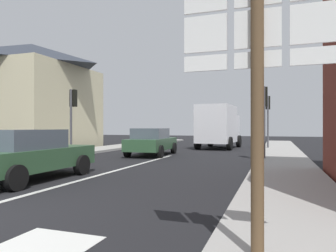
# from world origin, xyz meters

# --- Properties ---
(ground_plane) EXTENTS (80.00, 80.00, 0.00)m
(ground_plane) POSITION_xyz_m (0.00, 10.00, 0.00)
(ground_plane) COLOR black
(sidewalk_right) EXTENTS (2.22, 44.00, 0.14)m
(sidewalk_right) POSITION_xyz_m (5.64, 8.00, 0.07)
(sidewalk_right) COLOR #9E9B96
(sidewalk_right) RESTS_ON ground
(sidewalk_left) EXTENTS (2.22, 44.00, 0.14)m
(sidewalk_left) POSITION_xyz_m (-5.64, 8.00, 0.07)
(sidewalk_left) COLOR #9E9B96
(sidewalk_left) RESTS_ON ground
(lane_centre_stripe) EXTENTS (0.16, 12.00, 0.01)m
(lane_centre_stripe) POSITION_xyz_m (0.00, 6.00, 0.01)
(lane_centre_stripe) COLOR silver
(lane_centre_stripe) RESTS_ON ground
(clapboard_house_left) EXTENTS (7.85, 9.05, 7.66)m
(clapboard_house_left) POSITION_xyz_m (-11.65, 14.59, 3.87)
(clapboard_house_left) COLOR beige
(clapboard_house_left) RESTS_ON ground
(sedan_near) EXTENTS (1.97, 4.20, 1.47)m
(sedan_near) POSITION_xyz_m (-1.46, 3.41, 0.76)
(sedan_near) COLOR #2D5133
(sedan_near) RESTS_ON ground
(sedan_far) EXTENTS (2.19, 4.31, 1.47)m
(sedan_far) POSITION_xyz_m (-1.04, 11.91, 0.76)
(sedan_far) COLOR #2D5133
(sedan_far) RESTS_ON ground
(delivery_truck) EXTENTS (2.75, 5.13, 3.05)m
(delivery_truck) POSITION_xyz_m (1.46, 18.50, 1.65)
(delivery_truck) COLOR silver
(delivery_truck) RESTS_ON ground
(route_sign_post) EXTENTS (1.66, 0.14, 3.20)m
(route_sign_post) POSITION_xyz_m (5.13, -0.21, 2.00)
(route_sign_post) COLOR brown
(route_sign_post) RESTS_ON ground
(traffic_light_near_left) EXTENTS (0.30, 0.49, 3.52)m
(traffic_light_near_left) POSITION_xyz_m (-4.83, 10.15, 2.61)
(traffic_light_near_left) COLOR #47474C
(traffic_light_near_left) RESTS_ON ground
(traffic_light_near_right) EXTENTS (0.30, 0.49, 3.36)m
(traffic_light_near_right) POSITION_xyz_m (4.83, 11.02, 2.49)
(traffic_light_near_right) COLOR #47474C
(traffic_light_near_right) RESTS_ON ground
(traffic_light_far_right) EXTENTS (0.30, 0.49, 3.65)m
(traffic_light_far_right) POSITION_xyz_m (4.83, 18.60, 2.71)
(traffic_light_far_right) COLOR #47474C
(traffic_light_far_right) RESTS_ON ground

